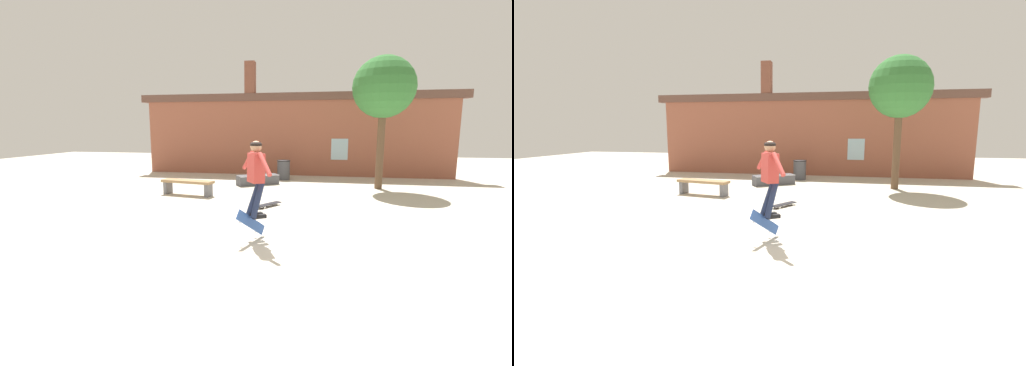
% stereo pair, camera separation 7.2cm
% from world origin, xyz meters
% --- Properties ---
extents(ground_plane, '(40.00, 40.00, 0.00)m').
position_xyz_m(ground_plane, '(0.00, 0.00, 0.00)').
color(ground_plane, beige).
extents(building_backdrop, '(14.08, 0.52, 4.96)m').
position_xyz_m(building_backdrop, '(-0.02, 8.98, 1.88)').
color(building_backdrop, '#93513D').
rests_on(building_backdrop, ground_plane).
extents(tree_right, '(2.04, 2.04, 4.45)m').
position_xyz_m(tree_right, '(3.26, 5.98, 3.39)').
color(tree_right, brown).
rests_on(tree_right, ground_plane).
extents(park_bench, '(1.75, 0.68, 0.47)m').
position_xyz_m(park_bench, '(-2.80, 3.66, 0.34)').
color(park_bench, '#99754C').
rests_on(park_bench, ground_plane).
extents(skate_ledge, '(1.56, 1.27, 0.36)m').
position_xyz_m(skate_ledge, '(-1.00, 6.01, 0.18)').
color(skate_ledge, '#4C4C51').
rests_on(skate_ledge, ground_plane).
extents(trash_bin, '(0.55, 0.55, 0.79)m').
position_xyz_m(trash_bin, '(-0.21, 7.44, 0.42)').
color(trash_bin, '#47474C').
rests_on(trash_bin, ground_plane).
extents(skater, '(0.76, 1.06, 1.43)m').
position_xyz_m(skater, '(0.13, -0.19, 1.29)').
color(skater, '#B23833').
extents(skateboard_flipping, '(0.41, 0.74, 0.63)m').
position_xyz_m(skateboard_flipping, '(0.05, -0.26, 0.34)').
color(skateboard_flipping, '#2D519E').
extents(skateboard_resting, '(0.63, 0.80, 0.08)m').
position_xyz_m(skateboard_resting, '(-0.05, 2.54, 0.07)').
color(skateboard_resting, black).
rests_on(skateboard_resting, ground_plane).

